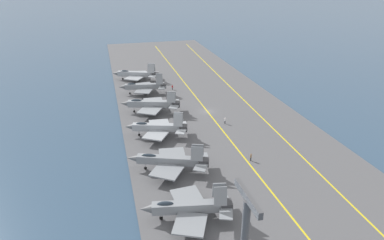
{
  "coord_description": "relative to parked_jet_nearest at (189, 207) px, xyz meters",
  "views": [
    {
      "loc": [
        -87.68,
        27.6,
        38.2
      ],
      "look_at": [
        -10.39,
        7.32,
        2.9
      ],
      "focal_mm": 32.0,
      "sensor_mm": 36.0,
      "label": 1
    }
  ],
  "objects": [
    {
      "name": "crew_red_vest",
      "position": [
        65.43,
        -10.78,
        -1.34
      ],
      "size": [
        0.31,
        0.42,
        1.71
      ],
      "color": "#232328",
      "rests_on": "carrier_deck"
    },
    {
      "name": "parked_jet_second",
      "position": [
        15.11,
        0.15,
        0.19
      ],
      "size": [
        12.85,
        16.79,
        6.13
      ],
      "color": "gray",
      "rests_on": "carrier_deck"
    },
    {
      "name": "parked_jet_third",
      "position": [
        31.37,
        -0.06,
        0.17
      ],
      "size": [
        12.32,
        15.52,
        6.35
      ],
      "color": "#9EA3A8",
      "rests_on": "carrier_deck"
    },
    {
      "name": "carrier_deck",
      "position": [
        43.74,
        -16.65,
        -2.47
      ],
      "size": [
        213.04,
        49.73,
        0.4
      ],
      "primitive_type": "cube",
      "color": "#565659",
      "rests_on": "ground"
    },
    {
      "name": "crew_white_vest",
      "position": [
        34.25,
        -18.65,
        -1.3
      ],
      "size": [
        0.38,
        0.45,
        1.78
      ],
      "color": "#232328",
      "rests_on": "carrier_deck"
    },
    {
      "name": "parked_jet_fifth",
      "position": [
        63.72,
        -0.89,
        0.32
      ],
      "size": [
        12.23,
        15.54,
        6.69
      ],
      "color": "gray",
      "rests_on": "carrier_deck"
    },
    {
      "name": "deck_stripe_foul_line",
      "position": [
        43.74,
        -30.32,
        -2.27
      ],
      "size": [
        191.6,
        7.77,
        0.01
      ],
      "primitive_type": "cube",
      "rotation": [
        0.0,
        0.0,
        -0.04
      ],
      "color": "yellow",
      "rests_on": "carrier_deck"
    },
    {
      "name": "parked_jet_sixth",
      "position": [
        79.78,
        -0.09,
        0.05
      ],
      "size": [
        12.61,
        17.35,
        6.37
      ],
      "color": "#9EA3A8",
      "rests_on": "carrier_deck"
    },
    {
      "name": "parked_jet_fourth",
      "position": [
        46.98,
        -0.87,
        0.38
      ],
      "size": [
        13.57,
        17.14,
        6.19
      ],
      "color": "gray",
      "rests_on": "carrier_deck"
    },
    {
      "name": "ground_plane",
      "position": [
        43.74,
        -16.65,
        -2.67
      ],
      "size": [
        2000.0,
        2000.0,
        0.0
      ],
      "primitive_type": "plane",
      "color": "#334C66"
    },
    {
      "name": "crew_brown_vest",
      "position": [
        14.62,
        -17.48,
        -1.32
      ],
      "size": [
        0.45,
        0.39,
        1.74
      ],
      "color": "#232328",
      "rests_on": "carrier_deck"
    },
    {
      "name": "deck_stripe_centerline",
      "position": [
        43.74,
        -16.65,
        -2.27
      ],
      "size": [
        191.73,
        0.36,
        0.01
      ],
      "primitive_type": "cube",
      "color": "yellow",
      "rests_on": "carrier_deck"
    },
    {
      "name": "parked_jet_nearest",
      "position": [
        0.0,
        0.0,
        0.0
      ],
      "size": [
        13.13,
        15.17,
        6.29
      ],
      "color": "gray",
      "rests_on": "carrier_deck"
    }
  ]
}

